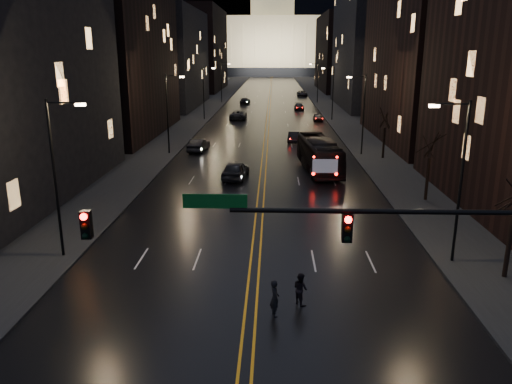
# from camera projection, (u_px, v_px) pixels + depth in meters

# --- Properties ---
(ground) EXTENTS (900.00, 900.00, 0.00)m
(ground) POSITION_uv_depth(u_px,v_px,m) (246.00, 368.00, 18.61)
(ground) COLOR black
(ground) RESTS_ON ground
(road) EXTENTS (20.00, 320.00, 0.02)m
(road) POSITION_uv_depth(u_px,v_px,m) (270.00, 93.00, 143.66)
(road) COLOR black
(road) RESTS_ON ground
(sidewalk_left) EXTENTS (8.00, 320.00, 0.16)m
(sidewalk_left) POSITION_uv_depth(u_px,v_px,m) (222.00, 92.00, 144.11)
(sidewalk_left) COLOR black
(sidewalk_left) RESTS_ON ground
(sidewalk_right) EXTENTS (8.00, 320.00, 0.16)m
(sidewalk_right) POSITION_uv_depth(u_px,v_px,m) (319.00, 93.00, 143.17)
(sidewalk_right) COLOR black
(sidewalk_right) RESTS_ON ground
(center_line) EXTENTS (0.62, 320.00, 0.01)m
(center_line) POSITION_uv_depth(u_px,v_px,m) (270.00, 93.00, 143.66)
(center_line) COLOR orange
(center_line) RESTS_ON road
(building_left_mid) EXTENTS (12.00, 30.00, 28.00)m
(building_left_mid) POSITION_uv_depth(u_px,v_px,m) (112.00, 32.00, 67.46)
(building_left_mid) COLOR black
(building_left_mid) RESTS_ON ground
(building_left_far) EXTENTS (12.00, 34.00, 20.00)m
(building_left_far) POSITION_uv_depth(u_px,v_px,m) (170.00, 59.00, 105.10)
(building_left_far) COLOR black
(building_left_far) RESTS_ON ground
(building_left_dist) EXTENTS (12.00, 40.00, 24.00)m
(building_left_dist) POSITION_uv_depth(u_px,v_px,m) (201.00, 50.00, 150.73)
(building_left_dist) COLOR black
(building_left_dist) RESTS_ON ground
(building_right_mid) EXTENTS (12.00, 34.00, 26.00)m
(building_right_mid) POSITION_uv_depth(u_px,v_px,m) (371.00, 44.00, 102.88)
(building_right_mid) COLOR black
(building_right_mid) RESTS_ON ground
(building_right_dist) EXTENTS (12.00, 40.00, 22.00)m
(building_right_dist) POSITION_uv_depth(u_px,v_px,m) (341.00, 53.00, 149.60)
(building_right_dist) COLOR black
(building_right_dist) RESTS_ON ground
(capitol) EXTENTS (90.00, 50.00, 58.50)m
(capitol) POSITION_uv_depth(u_px,v_px,m) (272.00, 40.00, 254.44)
(capitol) COLOR black
(capitol) RESTS_ON ground
(traffic_signal) EXTENTS (17.29, 0.45, 7.00)m
(traffic_signal) POSITION_uv_depth(u_px,v_px,m) (417.00, 242.00, 17.03)
(traffic_signal) COLOR black
(traffic_signal) RESTS_ON ground
(streetlamp_right_near) EXTENTS (2.13, 0.25, 9.00)m
(streetlamp_right_near) POSITION_uv_depth(u_px,v_px,m) (458.00, 175.00, 26.49)
(streetlamp_right_near) COLOR black
(streetlamp_right_near) RESTS_ON ground
(streetlamp_left_near) EXTENTS (2.13, 0.25, 9.00)m
(streetlamp_left_near) POSITION_uv_depth(u_px,v_px,m) (57.00, 171.00, 27.21)
(streetlamp_left_near) COLOR black
(streetlamp_left_near) RESTS_ON ground
(streetlamp_right_mid) EXTENTS (2.13, 0.25, 9.00)m
(streetlamp_right_mid) POSITION_uv_depth(u_px,v_px,m) (362.00, 111.00, 55.35)
(streetlamp_right_mid) COLOR black
(streetlamp_right_mid) RESTS_ON ground
(streetlamp_left_mid) EXTENTS (2.13, 0.25, 9.00)m
(streetlamp_left_mid) POSITION_uv_depth(u_px,v_px,m) (169.00, 110.00, 56.07)
(streetlamp_left_mid) COLOR black
(streetlamp_left_mid) RESTS_ON ground
(streetlamp_right_far) EXTENTS (2.13, 0.25, 9.00)m
(streetlamp_right_far) POSITION_uv_depth(u_px,v_px,m) (332.00, 90.00, 84.21)
(streetlamp_right_far) COLOR black
(streetlamp_right_far) RESTS_ON ground
(streetlamp_left_far) EXTENTS (2.13, 0.25, 9.00)m
(streetlamp_left_far) POSITION_uv_depth(u_px,v_px,m) (205.00, 90.00, 84.93)
(streetlamp_left_far) COLOR black
(streetlamp_left_far) RESTS_ON ground
(streetlamp_right_dist) EXTENTS (2.13, 0.25, 9.00)m
(streetlamp_right_dist) POSITION_uv_depth(u_px,v_px,m) (317.00, 81.00, 113.07)
(streetlamp_right_dist) COLOR black
(streetlamp_right_dist) RESTS_ON ground
(streetlamp_left_dist) EXTENTS (2.13, 0.25, 9.00)m
(streetlamp_left_dist) POSITION_uv_depth(u_px,v_px,m) (222.00, 80.00, 113.79)
(streetlamp_left_dist) COLOR black
(streetlamp_left_dist) RESTS_ON ground
(tree_right_mid) EXTENTS (2.40, 2.40, 6.65)m
(tree_right_mid) POSITION_uv_depth(u_px,v_px,m) (431.00, 145.00, 38.11)
(tree_right_mid) COLOR black
(tree_right_mid) RESTS_ON ground
(tree_right_far) EXTENTS (2.40, 2.40, 6.65)m
(tree_right_far) POSITION_uv_depth(u_px,v_px,m) (385.00, 118.00, 53.50)
(tree_right_far) COLOR black
(tree_right_far) RESTS_ON ground
(bus) EXTENTS (3.85, 11.73, 3.21)m
(bus) POSITION_uv_depth(u_px,v_px,m) (319.00, 155.00, 49.15)
(bus) COLOR black
(bus) RESTS_ON ground
(oncoming_car_a) EXTENTS (2.57, 5.16, 1.69)m
(oncoming_car_a) POSITION_uv_depth(u_px,v_px,m) (236.00, 170.00, 46.13)
(oncoming_car_a) COLOR black
(oncoming_car_a) RESTS_ON ground
(oncoming_car_b) EXTENTS (2.14, 4.88, 1.56)m
(oncoming_car_b) POSITION_uv_depth(u_px,v_px,m) (199.00, 145.00, 58.77)
(oncoming_car_b) COLOR black
(oncoming_car_b) RESTS_ON ground
(oncoming_car_c) EXTENTS (2.81, 5.84, 1.60)m
(oncoming_car_c) POSITION_uv_depth(u_px,v_px,m) (238.00, 115.00, 86.76)
(oncoming_car_c) COLOR black
(oncoming_car_c) RESTS_ON ground
(oncoming_car_d) EXTENTS (2.29, 4.88, 1.38)m
(oncoming_car_d) POSITION_uv_depth(u_px,v_px,m) (245.00, 101.00, 112.72)
(oncoming_car_d) COLOR black
(oncoming_car_d) RESTS_ON ground
(receding_car_a) EXTENTS (1.78, 4.14, 1.32)m
(receding_car_a) POSITION_uv_depth(u_px,v_px,m) (294.00, 137.00, 65.03)
(receding_car_a) COLOR black
(receding_car_a) RESTS_ON ground
(receding_car_b) EXTENTS (1.67, 3.91, 1.32)m
(receding_car_b) POSITION_uv_depth(u_px,v_px,m) (318.00, 117.00, 84.36)
(receding_car_b) COLOR black
(receding_car_b) RESTS_ON ground
(receding_car_c) EXTENTS (1.96, 4.74, 1.37)m
(receding_car_c) POSITION_uv_depth(u_px,v_px,m) (299.00, 107.00, 100.27)
(receding_car_c) COLOR black
(receding_car_c) RESTS_ON ground
(receding_car_d) EXTENTS (2.68, 5.39, 1.47)m
(receding_car_d) POSITION_uv_depth(u_px,v_px,m) (302.00, 93.00, 132.05)
(receding_car_d) COLOR black
(receding_car_d) RESTS_ON ground
(pedestrian_a) EXTENTS (0.57, 0.72, 1.73)m
(pedestrian_a) POSITION_uv_depth(u_px,v_px,m) (275.00, 298.00, 22.06)
(pedestrian_a) COLOR black
(pedestrian_a) RESTS_ON ground
(pedestrian_b) EXTENTS (0.78, 0.86, 1.57)m
(pedestrian_b) POSITION_uv_depth(u_px,v_px,m) (300.00, 289.00, 23.13)
(pedestrian_b) COLOR black
(pedestrian_b) RESTS_ON ground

